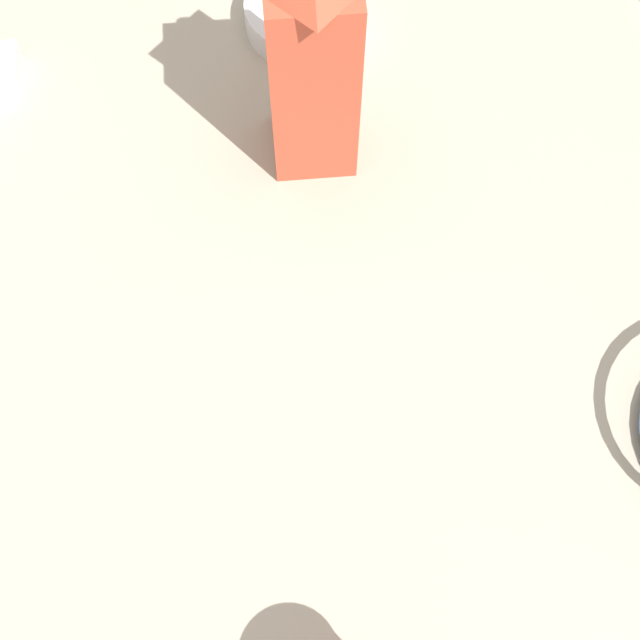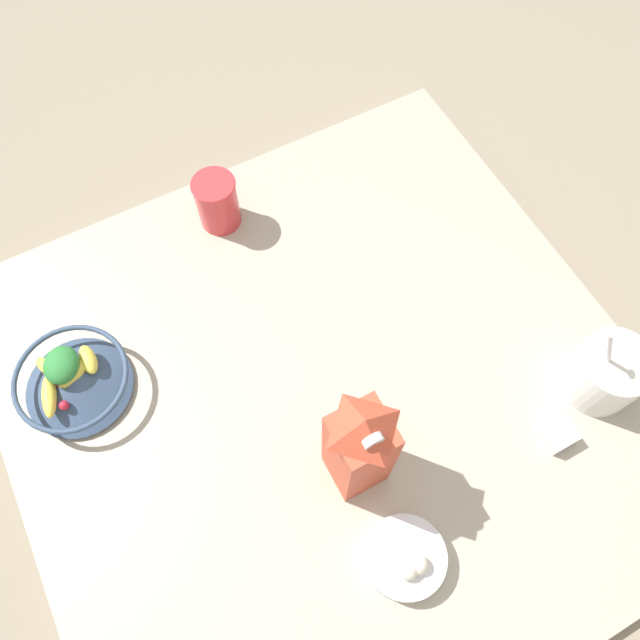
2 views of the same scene
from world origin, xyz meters
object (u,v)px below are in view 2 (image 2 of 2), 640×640
Objects in this scene: milk_carton at (359,447)px; drinking_cup at (217,201)px; garlic_bowl at (405,558)px; spice_jar at (558,435)px; yogurt_tub at (607,372)px; fruit_bowl at (73,380)px.

drinking_cup is at bearing 89.17° from milk_carton.
drinking_cup is at bearing 89.19° from garlic_bowl.
drinking_cup reaches higher than spice_jar.
milk_carton is 1.30× the size of yogurt_tub.
yogurt_tub reaches higher than garlic_bowl.
fruit_bowl is 0.55m from milk_carton.
yogurt_tub is 0.14m from spice_jar.
fruit_bowl is 0.89m from spice_jar.
garlic_bowl is (-0.35, -0.05, 0.01)m from spice_jar.
milk_carton is (0.38, -0.37, 0.11)m from fruit_bowl.
yogurt_tub is 4.43× the size of spice_jar.
fruit_bowl is at bearing 152.35° from yogurt_tub.
milk_carton reaches higher than yogurt_tub.
fruit_bowl is 0.45m from drinking_cup.
milk_carton reaches higher than fruit_bowl.
yogurt_tub reaches higher than spice_jar.
spice_jar is at bearing -64.63° from drinking_cup.
fruit_bowl is 1.54× the size of garlic_bowl.
garlic_bowl is (-0.00, -0.17, -0.13)m from milk_carton.
fruit_bowl is at bearing 124.81° from garlic_bowl.
yogurt_tub is 1.87× the size of drinking_cup.
milk_carton is at bearing -90.83° from drinking_cup.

